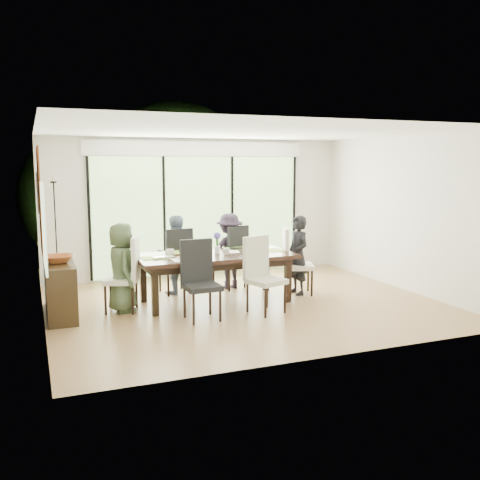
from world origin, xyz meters
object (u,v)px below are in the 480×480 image
object	(u,v)px
cup_c	(259,247)
sideboard	(60,288)
person_far_right	(229,251)
chair_far_left	(175,260)
chair_far_right	(229,256)
chair_right_end	(299,261)
cup_a	(170,252)
person_right_end	(298,255)
laptop	(165,258)
person_left_end	(122,267)
bowl	(59,259)
vase	(217,250)
cup_b	(226,252)
chair_near_left	(202,280)
person_far_left	(175,255)
table_top	(215,256)
chair_left_end	(121,274)
chair_near_right	(266,275)

from	to	relation	value
cup_c	sideboard	world-z (taller)	cup_c
sideboard	person_far_right	bearing A→B (deg)	13.38
chair_far_left	sideboard	xyz separation A→B (m)	(-1.92, -0.71, -0.17)
chair_far_right	cup_c	bearing A→B (deg)	83.78
chair_right_end	cup_a	xyz separation A→B (m)	(-2.20, 0.15, 0.26)
person_right_end	laptop	world-z (taller)	person_right_end
person_left_end	bowl	size ratio (longest dim) A/B	3.16
bowl	vase	bearing A→B (deg)	0.34
person_far_right	laptop	world-z (taller)	person_far_right
chair_far_left	cup_a	size ratio (longest dim) A/B	8.87
cup_b	person_right_end	bearing A→B (deg)	4.30
chair_near_left	person_far_left	distance (m)	1.70
person_left_end	sideboard	world-z (taller)	person_left_end
table_top	bowl	size ratio (longest dim) A/B	5.87
person_right_end	chair_near_left	bearing A→B (deg)	-71.05
chair_left_end	chair_near_right	size ratio (longest dim) A/B	1.00
table_top	person_far_right	bearing A→B (deg)	56.47
cup_c	chair_far_right	bearing A→B (deg)	108.43
chair_left_end	cup_b	xyz separation A→B (m)	(1.65, -0.10, 0.26)
person_right_end	person_far_right	bearing A→B (deg)	-136.51
table_top	person_far_left	distance (m)	0.95
chair_right_end	person_left_end	bearing A→B (deg)	109.84
cup_a	chair_far_left	bearing A→B (deg)	70.35
chair_near_right	laptop	size ratio (longest dim) A/B	3.33
chair_far_right	laptop	size ratio (longest dim) A/B	3.33
chair_left_end	person_left_end	world-z (taller)	person_left_end
chair_far_left	vase	bearing A→B (deg)	114.84
person_right_end	laptop	distance (m)	2.34
chair_right_end	vase	bearing A→B (deg)	107.87
cup_a	bowl	bearing A→B (deg)	-176.07
chair_right_end	laptop	size ratio (longest dim) A/B	3.33
laptop	cup_b	xyz separation A→B (m)	(1.00, 0.00, 0.03)
person_far_right	vase	size ratio (longest dim) A/B	10.75
chair_far_left	chair_near_left	world-z (taller)	same
chair_far_right	cup_c	xyz separation A→B (m)	(0.25, -0.75, 0.26)
chair_far_left	chair_far_right	world-z (taller)	same
chair_left_end	chair_far_right	bearing A→B (deg)	131.58
chair_far_right	person_far_right	distance (m)	0.10
person_right_end	cup_b	size ratio (longest dim) A/B	12.90
person_far_right	cup_c	world-z (taller)	person_far_right
chair_left_end	vase	xyz separation A→B (m)	(1.55, 0.05, 0.27)
chair_right_end	laptop	distance (m)	2.36
cup_b	laptop	bearing A→B (deg)	180.00
chair_far_left	bowl	size ratio (longest dim) A/B	2.69
chair_near_right	bowl	world-z (taller)	chair_near_right
chair_far_right	sideboard	world-z (taller)	chair_far_right
chair_far_right	cup_a	world-z (taller)	chair_far_right
chair_left_end	person_far_right	size ratio (longest dim) A/B	0.85
person_far_left	cup_b	distance (m)	1.12
person_right_end	cup_a	xyz separation A→B (m)	(-2.18, 0.15, 0.16)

